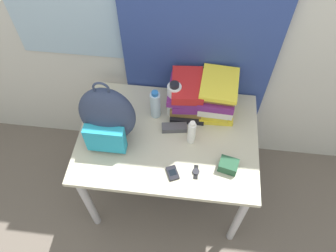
{
  "coord_description": "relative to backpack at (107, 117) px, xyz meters",
  "views": [
    {
      "loc": [
        0.13,
        -0.7,
        2.33
      ],
      "look_at": [
        0.0,
        0.38,
        0.82
      ],
      "focal_mm": 35.0,
      "sensor_mm": 36.0,
      "label": 1
    }
  ],
  "objects": [
    {
      "name": "book_stack_left",
      "position": [
        0.42,
        0.27,
        -0.07
      ],
      "size": [
        0.23,
        0.27,
        0.24
      ],
      "color": "black",
      "rests_on": "desk"
    },
    {
      "name": "curtain_blue",
      "position": [
        0.46,
        0.45,
        0.34
      ],
      "size": [
        0.9,
        0.04,
        2.5
      ],
      "color": "navy",
      "rests_on": "ground_plane"
    },
    {
      "name": "book_stack_center",
      "position": [
        0.6,
        0.27,
        -0.06
      ],
      "size": [
        0.23,
        0.29,
        0.25
      ],
      "color": "yellow",
      "rests_on": "desk"
    },
    {
      "name": "camera_pouch",
      "position": [
        0.68,
        -0.13,
        -0.16
      ],
      "size": [
        0.12,
        0.1,
        0.06
      ],
      "color": "#234C33",
      "rests_on": "desk"
    },
    {
      "name": "water_bottle",
      "position": [
        0.23,
        0.19,
        -0.09
      ],
      "size": [
        0.06,
        0.06,
        0.21
      ],
      "color": "silver",
      "rests_on": "desk"
    },
    {
      "name": "cell_phone",
      "position": [
        0.38,
        -0.2,
        -0.18
      ],
      "size": [
        0.08,
        0.1,
        0.02
      ],
      "color": "black",
      "rests_on": "desk"
    },
    {
      "name": "wristwatch",
      "position": [
        0.51,
        -0.18,
        -0.19
      ],
      "size": [
        0.04,
        0.09,
        0.01
      ],
      "color": "black",
      "rests_on": "desk"
    },
    {
      "name": "wall_back",
      "position": [
        0.32,
        0.51,
        0.34
      ],
      "size": [
        6.0,
        0.06,
        2.5
      ],
      "color": "beige",
      "rests_on": "ground_plane"
    },
    {
      "name": "sunscreen_bottle",
      "position": [
        0.47,
        0.03,
        -0.11
      ],
      "size": [
        0.05,
        0.05,
        0.18
      ],
      "color": "white",
      "rests_on": "desk"
    },
    {
      "name": "sunglasses_case",
      "position": [
        0.36,
        0.09,
        -0.17
      ],
      "size": [
        0.16,
        0.08,
        0.04
      ],
      "color": "#47474C",
      "rests_on": "desk"
    },
    {
      "name": "ground_plane",
      "position": [
        0.33,
        -0.33,
        -0.91
      ],
      "size": [
        12.0,
        12.0,
        0.0
      ],
      "primitive_type": "plane",
      "color": "#665B51"
    },
    {
      "name": "backpack",
      "position": [
        0.0,
        0.0,
        0.0
      ],
      "size": [
        0.31,
        0.22,
        0.46
      ],
      "color": "#2D3851",
      "rests_on": "desk"
    },
    {
      "name": "desk",
      "position": [
        0.33,
        0.04,
        -0.29
      ],
      "size": [
        1.06,
        0.76,
        0.72
      ],
      "color": "#B7B299",
      "rests_on": "ground_plane"
    },
    {
      "name": "sports_bottle",
      "position": [
        0.34,
        0.22,
        -0.06
      ],
      "size": [
        0.08,
        0.08,
        0.27
      ],
      "color": "white",
      "rests_on": "desk"
    }
  ]
}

